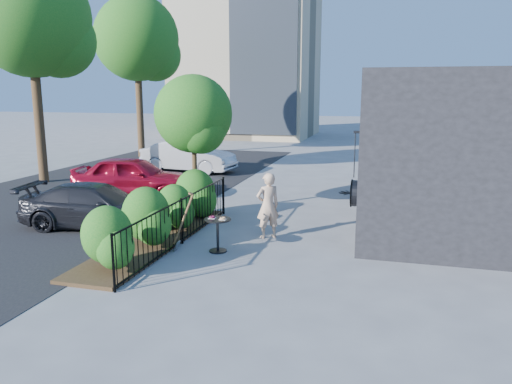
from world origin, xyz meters
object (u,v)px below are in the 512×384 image
(patio_tree, at_px, (195,119))
(car_red, at_px, (133,177))
(street_tree_near, at_px, (31,25))
(shovel, at_px, (182,225))
(woman, at_px, (268,206))
(street_tree_far, at_px, (137,44))
(car_silver, at_px, (188,156))
(car_darkgrey, at_px, (97,206))
(cafe_table, at_px, (218,229))

(patio_tree, distance_m, car_red, 4.02)
(street_tree_near, height_order, shovel, street_tree_near)
(woman, xyz_separation_m, shovel, (-1.58, -1.56, -0.19))
(patio_tree, xyz_separation_m, car_red, (-2.98, 1.71, -2.07))
(street_tree_far, bearing_deg, car_silver, -42.62)
(street_tree_near, bearing_deg, woman, -25.69)
(street_tree_far, xyz_separation_m, woman, (10.26, -12.93, -5.11))
(car_red, bearing_deg, car_darkgrey, -174.22)
(street_tree_near, distance_m, street_tree_far, 8.00)
(car_darkgrey, bearing_deg, car_red, 6.38)
(street_tree_near, xyz_separation_m, street_tree_far, (0.00, 8.00, 0.00))
(woman, xyz_separation_m, car_silver, (-5.82, 8.86, -0.11))
(woman, height_order, car_darkgrey, woman)
(street_tree_far, bearing_deg, street_tree_near, -90.00)
(cafe_table, xyz_separation_m, car_darkgrey, (-3.75, 1.09, 0.05))
(patio_tree, xyz_separation_m, street_tree_far, (-7.70, 11.20, 3.15))
(car_silver, relative_size, car_darkgrey, 1.06)
(street_tree_near, relative_size, cafe_table, 10.26)
(cafe_table, height_order, car_silver, car_silver)
(patio_tree, relative_size, woman, 2.45)
(shovel, bearing_deg, woman, 44.74)
(shovel, height_order, car_darkgrey, shovel)
(car_red, height_order, car_darkgrey, car_red)
(patio_tree, xyz_separation_m, car_silver, (-3.27, 7.12, -2.07))
(cafe_table, distance_m, car_silver, 11.37)
(shovel, bearing_deg, street_tree_far, 120.91)
(shovel, distance_m, car_darkgrey, 3.26)
(woman, bearing_deg, street_tree_near, -61.64)
(cafe_table, bearing_deg, car_silver, 116.14)
(cafe_table, bearing_deg, shovel, -164.46)
(car_red, height_order, car_silver, car_silver)
(street_tree_far, relative_size, car_darkgrey, 2.09)
(street_tree_far, bearing_deg, car_red, -63.57)
(car_red, distance_m, car_silver, 5.42)
(woman, xyz_separation_m, car_red, (-5.54, 3.45, -0.12))
(cafe_table, relative_size, car_darkgrey, 0.20)
(shovel, height_order, car_silver, car_silver)
(street_tree_near, bearing_deg, patio_tree, -22.57)
(car_darkgrey, bearing_deg, street_tree_far, 14.96)
(shovel, distance_m, car_silver, 11.25)
(shovel, xyz_separation_m, car_silver, (-4.25, 10.42, 0.08))
(cafe_table, bearing_deg, woman, 58.87)
(street_tree_far, xyz_separation_m, shovel, (8.68, -14.50, -5.30))
(woman, bearing_deg, car_red, -67.84)
(street_tree_near, bearing_deg, car_red, -17.50)
(patio_tree, bearing_deg, cafe_table, -60.57)
(woman, height_order, car_red, woman)
(street_tree_far, bearing_deg, patio_tree, -55.49)
(street_tree_far, xyz_separation_m, car_silver, (4.43, -4.08, -5.23))
(patio_tree, height_order, woman, patio_tree)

